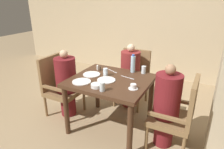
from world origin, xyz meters
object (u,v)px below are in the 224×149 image
at_px(diner_in_left_chair, 66,83).
at_px(glass_tall_near, 105,72).
at_px(bowl_small, 96,86).
at_px(chair_far_side, 133,76).
at_px(chair_right_side, 178,113).
at_px(glass_tall_far, 102,87).
at_px(glass_tall_mid, 144,70).
at_px(chair_left_side, 59,85).
at_px(diner_in_right_chair, 166,106).
at_px(plate_main_right, 106,80).
at_px(plate_dessert_center, 82,82).
at_px(water_bottle, 133,64).
at_px(plate_main_left, 92,74).
at_px(diner_in_far_chair, 130,75).
at_px(teacup_with_saucer, 133,87).

height_order(diner_in_left_chair, glass_tall_near, diner_in_left_chair).
bearing_deg(bowl_small, chair_far_side, 88.37).
distance_m(chair_right_side, glass_tall_far, 0.98).
relative_size(chair_right_side, bowl_small, 6.86).
height_order(diner_in_left_chair, glass_tall_mid, diner_in_left_chair).
distance_m(chair_left_side, glass_tall_far, 1.12).
relative_size(diner_in_right_chair, glass_tall_far, 10.01).
xyz_separation_m(diner_in_right_chair, plate_main_right, (-0.80, -0.07, 0.21)).
height_order(plate_dessert_center, water_bottle, water_bottle).
relative_size(chair_far_side, plate_main_left, 3.90).
height_order(diner_in_far_chair, teacup_with_saucer, diner_in_far_chair).
bearing_deg(water_bottle, glass_tall_mid, 8.32).
bearing_deg(bowl_small, plate_dessert_center, 169.81).
height_order(chair_left_side, glass_tall_mid, chair_left_side).
xyz_separation_m(chair_left_side, chair_right_side, (1.85, 0.00, 0.00)).
distance_m(water_bottle, glass_tall_far, 0.76).
bearing_deg(diner_in_right_chair, chair_far_side, 131.92).
xyz_separation_m(diner_in_right_chair, plate_dessert_center, (-1.07, -0.26, 0.21)).
bearing_deg(diner_in_far_chair, chair_far_side, 90.00).
bearing_deg(diner_in_right_chair, glass_tall_mid, 137.47).
relative_size(glass_tall_mid, glass_tall_far, 1.00).
xyz_separation_m(diner_in_right_chair, teacup_with_saucer, (-0.39, -0.15, 0.23)).
relative_size(plate_dessert_center, bowl_small, 1.76).
bearing_deg(plate_main_left, teacup_with_saucer, -13.09).
relative_size(chair_left_side, chair_far_side, 1.00).
bearing_deg(glass_tall_far, diner_in_right_chair, 27.71).
height_order(plate_dessert_center, glass_tall_mid, glass_tall_mid).
bearing_deg(plate_dessert_center, chair_left_side, 157.48).
distance_m(water_bottle, glass_tall_mid, 0.18).
bearing_deg(plate_main_left, plate_main_right, -16.65).
bearing_deg(bowl_small, plate_main_right, 88.50).
bearing_deg(plate_dessert_center, water_bottle, 54.84).
relative_size(diner_in_right_chair, water_bottle, 4.05).
relative_size(plate_dessert_center, glass_tall_far, 2.23).
height_order(chair_right_side, plate_dessert_center, chair_right_side).
height_order(chair_left_side, plate_dessert_center, chair_left_side).
relative_size(chair_far_side, water_bottle, 3.52).
xyz_separation_m(chair_far_side, glass_tall_mid, (0.33, -0.45, 0.33)).
bearing_deg(plate_main_left, chair_left_side, -178.38).
bearing_deg(plate_dessert_center, diner_in_far_chair, 73.56).
distance_m(plate_main_left, plate_main_right, 0.30).
bearing_deg(glass_tall_near, water_bottle, 47.11).
relative_size(diner_in_far_chair, plate_main_left, 4.53).
bearing_deg(water_bottle, chair_left_side, -160.50).
xyz_separation_m(chair_left_side, teacup_with_saucer, (1.31, -0.15, 0.30)).
distance_m(diner_in_left_chair, teacup_with_saucer, 1.20).
relative_size(diner_in_left_chair, water_bottle, 4.00).
xyz_separation_m(teacup_with_saucer, water_bottle, (-0.22, 0.53, 0.10)).
xyz_separation_m(diner_in_left_chair, water_bottle, (0.95, 0.39, 0.34)).
bearing_deg(diner_in_right_chair, water_bottle, 147.46).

